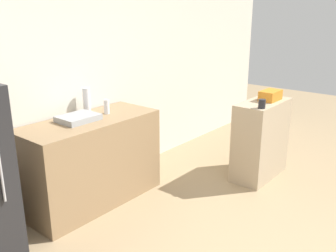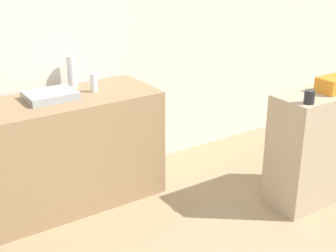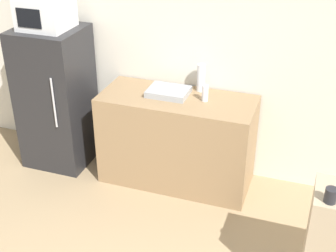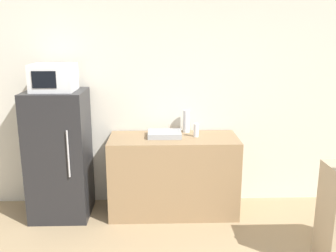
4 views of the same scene
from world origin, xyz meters
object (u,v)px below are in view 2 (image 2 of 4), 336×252
object	(u,v)px
bottle_tall	(72,72)
jar	(309,97)
basket	(335,84)
bottle_short	(94,83)

from	to	relation	value
bottle_tall	jar	xyz separation A→B (m)	(1.27, -1.47, -0.05)
basket	bottle_tall	bearing A→B (deg)	140.85
bottle_short	basket	bearing A→B (deg)	-36.24
bottle_short	jar	distance (m)	1.72
bottle_tall	bottle_short	bearing A→B (deg)	-64.71
basket	jar	distance (m)	0.43
bottle_tall	bottle_short	xyz separation A→B (m)	(0.10, -0.21, -0.06)
bottle_tall	basket	bearing A→B (deg)	-39.15
jar	bottle_short	bearing A→B (deg)	132.96
bottle_short	jar	world-z (taller)	bottle_short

